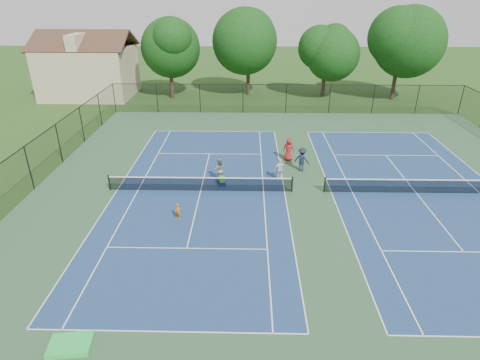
{
  "coord_description": "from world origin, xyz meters",
  "views": [
    {
      "loc": [
        -3.91,
        -23.21,
        12.07
      ],
      "look_at": [
        -4.4,
        -1.0,
        1.3
      ],
      "focal_mm": 30.0,
      "sensor_mm": 36.0,
      "label": 1
    }
  ],
  "objects_px": {
    "tree_back_c": "(326,50)",
    "ball_hopper": "(222,179)",
    "tree_back_b": "(248,38)",
    "bystander_a": "(280,169)",
    "clapboard_house": "(89,70)",
    "instructor": "(219,169)",
    "ball_crate": "(222,184)",
    "tree_back_a": "(169,45)",
    "child_player": "(178,211)",
    "bystander_c": "(289,149)",
    "bystander_b": "(302,159)",
    "tree_back_d": "(402,39)"
  },
  "relations": [
    {
      "from": "tree_back_a",
      "to": "tree_back_b",
      "type": "height_order",
      "value": "tree_back_b"
    },
    {
      "from": "tree_back_c",
      "to": "child_player",
      "type": "relative_size",
      "value": 8.69
    },
    {
      "from": "tree_back_a",
      "to": "tree_back_b",
      "type": "relative_size",
      "value": 0.91
    },
    {
      "from": "bystander_b",
      "to": "bystander_c",
      "type": "xyz_separation_m",
      "value": [
        -0.79,
        1.9,
        0.01
      ]
    },
    {
      "from": "tree_back_b",
      "to": "bystander_b",
      "type": "bearing_deg",
      "value": -80.1
    },
    {
      "from": "clapboard_house",
      "to": "bystander_c",
      "type": "relative_size",
      "value": 6.02
    },
    {
      "from": "child_player",
      "to": "clapboard_house",
      "type": "bearing_deg",
      "value": 139.84
    },
    {
      "from": "instructor",
      "to": "bystander_b",
      "type": "bearing_deg",
      "value": -166.12
    },
    {
      "from": "child_player",
      "to": "bystander_a",
      "type": "relative_size",
      "value": 0.6
    },
    {
      "from": "bystander_a",
      "to": "tree_back_c",
      "type": "bearing_deg",
      "value": -130.96
    },
    {
      "from": "child_player",
      "to": "bystander_b",
      "type": "xyz_separation_m",
      "value": [
        7.85,
        6.85,
        0.4
      ]
    },
    {
      "from": "tree_back_a",
      "to": "bystander_c",
      "type": "height_order",
      "value": "tree_back_a"
    },
    {
      "from": "tree_back_b",
      "to": "bystander_b",
      "type": "xyz_separation_m",
      "value": [
        3.96,
        -22.66,
        -5.71
      ]
    },
    {
      "from": "tree_back_b",
      "to": "ball_crate",
      "type": "xyz_separation_m",
      "value": [
        -1.63,
        -25.24,
        -6.45
      ]
    },
    {
      "from": "tree_back_c",
      "to": "bystander_c",
      "type": "relative_size",
      "value": 4.68
    },
    {
      "from": "bystander_a",
      "to": "bystander_b",
      "type": "bearing_deg",
      "value": -161.38
    },
    {
      "from": "tree_back_b",
      "to": "ball_crate",
      "type": "height_order",
      "value": "tree_back_b"
    },
    {
      "from": "child_player",
      "to": "tree_back_a",
      "type": "bearing_deg",
      "value": 122.44
    },
    {
      "from": "child_player",
      "to": "bystander_b",
      "type": "relative_size",
      "value": 0.55
    },
    {
      "from": "instructor",
      "to": "ball_hopper",
      "type": "xyz_separation_m",
      "value": [
        0.24,
        -0.81,
        -0.34
      ]
    },
    {
      "from": "tree_back_b",
      "to": "ball_hopper",
      "type": "bearing_deg",
      "value": -93.7
    },
    {
      "from": "tree_back_a",
      "to": "bystander_c",
      "type": "distance_m",
      "value": 22.94
    },
    {
      "from": "child_player",
      "to": "ball_hopper",
      "type": "relative_size",
      "value": 2.31
    },
    {
      "from": "bystander_a",
      "to": "ball_hopper",
      "type": "height_order",
      "value": "bystander_a"
    },
    {
      "from": "child_player",
      "to": "bystander_c",
      "type": "xyz_separation_m",
      "value": [
        7.06,
        8.75,
        0.41
      ]
    },
    {
      "from": "tree_back_c",
      "to": "bystander_c",
      "type": "height_order",
      "value": "tree_back_c"
    },
    {
      "from": "instructor",
      "to": "bystander_c",
      "type": "relative_size",
      "value": 0.93
    },
    {
      "from": "child_player",
      "to": "tree_back_c",
      "type": "bearing_deg",
      "value": 87.59
    },
    {
      "from": "tree_back_b",
      "to": "bystander_b",
      "type": "height_order",
      "value": "tree_back_b"
    },
    {
      "from": "clapboard_house",
      "to": "ball_hopper",
      "type": "xyz_separation_m",
      "value": [
        17.37,
        -24.24,
        -2.59
      ]
    },
    {
      "from": "tree_back_b",
      "to": "bystander_c",
      "type": "distance_m",
      "value": 21.76
    },
    {
      "from": "bystander_a",
      "to": "clapboard_house",
      "type": "bearing_deg",
      "value": -72.39
    },
    {
      "from": "clapboard_house",
      "to": "instructor",
      "type": "height_order",
      "value": "clapboard_house"
    },
    {
      "from": "bystander_c",
      "to": "clapboard_house",
      "type": "bearing_deg",
      "value": -27.38
    },
    {
      "from": "child_player",
      "to": "instructor",
      "type": "xyz_separation_m",
      "value": [
        2.02,
        5.08,
        0.35
      ]
    },
    {
      "from": "tree_back_c",
      "to": "bystander_b",
      "type": "bearing_deg",
      "value": -103.11
    },
    {
      "from": "bystander_c",
      "to": "ball_crate",
      "type": "bearing_deg",
      "value": 57.38
    },
    {
      "from": "tree_back_c",
      "to": "ball_hopper",
      "type": "xyz_separation_m",
      "value": [
        -10.63,
        -24.24,
        -4.98
      ]
    },
    {
      "from": "clapboard_house",
      "to": "instructor",
      "type": "relative_size",
      "value": 6.47
    },
    {
      "from": "tree_back_a",
      "to": "ball_crate",
      "type": "height_order",
      "value": "tree_back_a"
    },
    {
      "from": "tree_back_b",
      "to": "bystander_b",
      "type": "distance_m",
      "value": 23.7
    },
    {
      "from": "tree_back_b",
      "to": "bystander_a",
      "type": "xyz_separation_m",
      "value": [
        2.26,
        -24.27,
        -5.8
      ]
    },
    {
      "from": "tree_back_d",
      "to": "bystander_a",
      "type": "relative_size",
      "value": 6.48
    },
    {
      "from": "tree_back_b",
      "to": "tree_back_c",
      "type": "height_order",
      "value": "tree_back_b"
    },
    {
      "from": "tree_back_d",
      "to": "clapboard_house",
      "type": "relative_size",
      "value": 0.96
    },
    {
      "from": "instructor",
      "to": "tree_back_a",
      "type": "bearing_deg",
      "value": -75.36
    },
    {
      "from": "tree_back_b",
      "to": "clapboard_house",
      "type": "height_order",
      "value": "tree_back_b"
    },
    {
      "from": "instructor",
      "to": "ball_crate",
      "type": "xyz_separation_m",
      "value": [
        0.24,
        -0.81,
        -0.69
      ]
    },
    {
      "from": "child_player",
      "to": "ball_hopper",
      "type": "distance_m",
      "value": 4.83
    },
    {
      "from": "tree_back_d",
      "to": "bystander_a",
      "type": "height_order",
      "value": "tree_back_d"
    }
  ]
}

